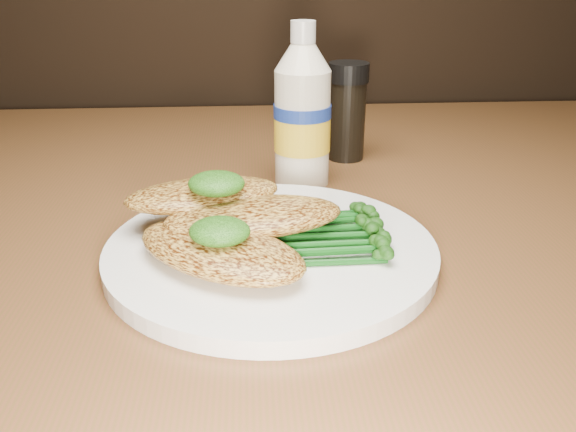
{
  "coord_description": "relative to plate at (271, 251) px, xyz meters",
  "views": [
    {
      "loc": [
        0.03,
        0.45,
        0.99
      ],
      "look_at": [
        0.06,
        0.9,
        0.79
      ],
      "focal_mm": 37.21,
      "sensor_mm": 36.0,
      "label": 1
    }
  ],
  "objects": [
    {
      "name": "mayo_bottle",
      "position": [
        0.04,
        0.18,
        0.08
      ],
      "size": [
        0.06,
        0.06,
        0.18
      ],
      "primitive_type": null,
      "rotation": [
        0.0,
        0.0,
        0.0
      ],
      "color": "#F2E8CD",
      "rests_on": "dining_table"
    },
    {
      "name": "chicken_front",
      "position": [
        -0.04,
        -0.03,
        0.02
      ],
      "size": [
        0.17,
        0.16,
        0.02
      ],
      "primitive_type": "ellipsoid",
      "rotation": [
        0.0,
        0.0,
        -0.66
      ],
      "color": "gold",
      "rests_on": "plate"
    },
    {
      "name": "chicken_back",
      "position": [
        -0.06,
        0.05,
        0.03
      ],
      "size": [
        0.15,
        0.1,
        0.02
      ],
      "primitive_type": "ellipsoid",
      "rotation": [
        0.0,
        0.0,
        0.24
      ],
      "color": "gold",
      "rests_on": "plate"
    },
    {
      "name": "pesto_back",
      "position": [
        -0.04,
        0.03,
        0.05
      ],
      "size": [
        0.06,
        0.06,
        0.02
      ],
      "primitive_type": "ellipsoid",
      "rotation": [
        0.0,
        0.0,
        -0.24
      ],
      "color": "#103608",
      "rests_on": "chicken_back"
    },
    {
      "name": "plate",
      "position": [
        0.0,
        0.0,
        0.0
      ],
      "size": [
        0.28,
        0.28,
        0.01
      ],
      "primitive_type": "cylinder",
      "color": "white",
      "rests_on": "dining_table"
    },
    {
      "name": "chicken_mid",
      "position": [
        -0.01,
        0.01,
        0.03
      ],
      "size": [
        0.16,
        0.1,
        0.02
      ],
      "primitive_type": "ellipsoid",
      "rotation": [
        0.0,
        0.0,
        0.17
      ],
      "color": "gold",
      "rests_on": "plate"
    },
    {
      "name": "pesto_front",
      "position": [
        -0.04,
        -0.04,
        0.04
      ],
      "size": [
        0.06,
        0.06,
        0.02
      ],
      "primitive_type": "ellipsoid",
      "rotation": [
        0.0,
        0.0,
        -0.31
      ],
      "color": "#103608",
      "rests_on": "chicken_front"
    },
    {
      "name": "broccolini_bundle",
      "position": [
        0.04,
        0.0,
        0.02
      ],
      "size": [
        0.15,
        0.12,
        0.02
      ],
      "primitive_type": null,
      "rotation": [
        0.0,
        0.0,
        -0.13
      ],
      "color": "#104C13",
      "rests_on": "plate"
    },
    {
      "name": "pepper_grinder",
      "position": [
        0.1,
        0.26,
        0.05
      ],
      "size": [
        0.06,
        0.06,
        0.12
      ],
      "primitive_type": null,
      "rotation": [
        0.0,
        0.0,
        0.26
      ],
      "color": "black",
      "rests_on": "dining_table"
    }
  ]
}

